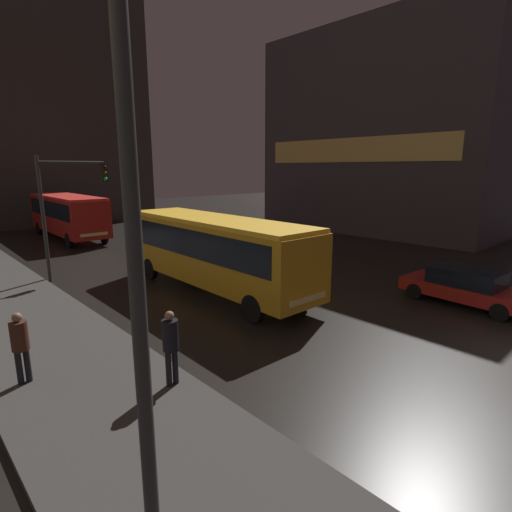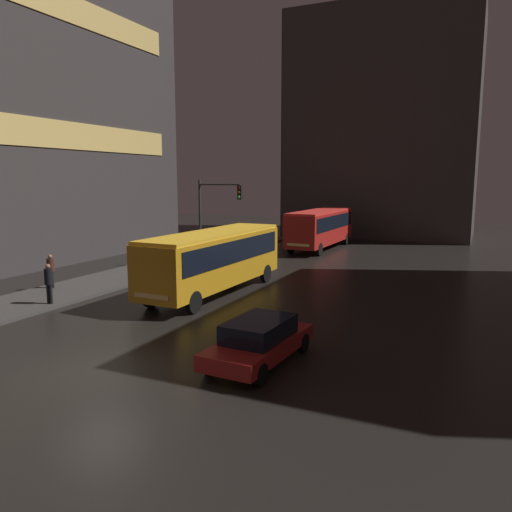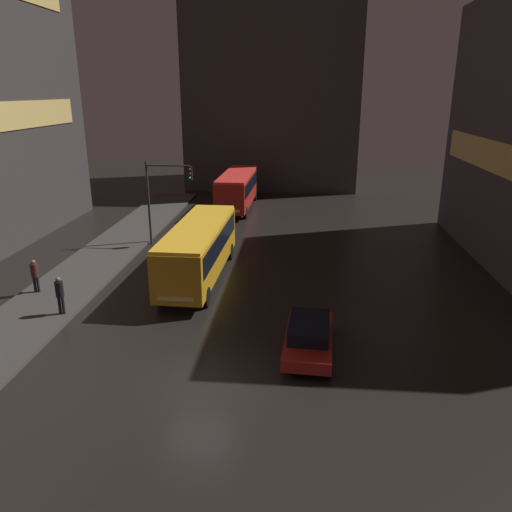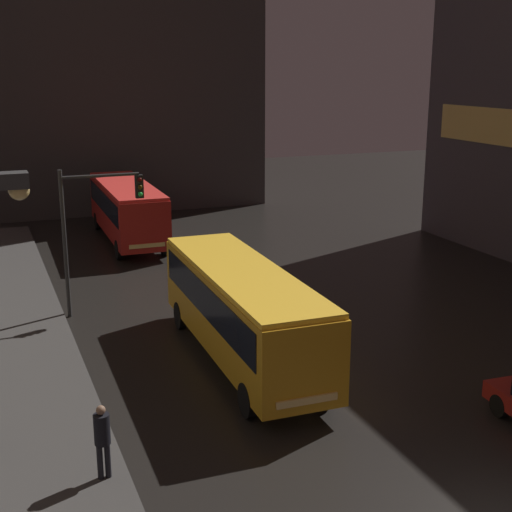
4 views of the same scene
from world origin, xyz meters
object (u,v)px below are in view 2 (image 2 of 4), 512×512
(car_taxi, at_px, (259,340))
(pedestrian_near, at_px, (51,268))
(traffic_light_main, at_px, (215,208))
(bus_far, at_px, (321,225))
(bus_near, at_px, (214,256))
(pedestrian_mid, at_px, (49,280))

(car_taxi, height_order, pedestrian_near, pedestrian_near)
(traffic_light_main, bearing_deg, bus_far, 72.58)
(car_taxi, relative_size, traffic_light_main, 0.81)
(bus_far, xyz_separation_m, pedestrian_near, (-8.06, -21.02, -0.78))
(bus_near, height_order, traffic_light_main, traffic_light_main)
(traffic_light_main, bearing_deg, pedestrian_mid, -99.02)
(pedestrian_near, xyz_separation_m, traffic_light_main, (4.46, 9.55, 2.70))
(bus_near, relative_size, pedestrian_mid, 5.61)
(bus_near, relative_size, bus_far, 1.00)
(car_taxi, relative_size, pedestrian_near, 2.62)
(car_taxi, bearing_deg, bus_far, -73.41)
(car_taxi, height_order, pedestrian_mid, pedestrian_mid)
(bus_near, xyz_separation_m, traffic_light_main, (-3.62, 6.53, 1.95))
(bus_far, distance_m, pedestrian_mid, 24.17)
(bus_far, bearing_deg, pedestrian_near, 70.32)
(bus_near, xyz_separation_m, pedestrian_mid, (-5.53, -5.52, -0.71))
(bus_near, bearing_deg, pedestrian_mid, 46.22)
(bus_far, height_order, pedestrian_near, bus_far)
(pedestrian_near, bearing_deg, bus_far, 0.40)
(bus_far, relative_size, car_taxi, 2.22)
(pedestrian_near, bearing_deg, car_taxi, -87.59)
(bus_near, xyz_separation_m, bus_far, (-0.02, 18.00, 0.03))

